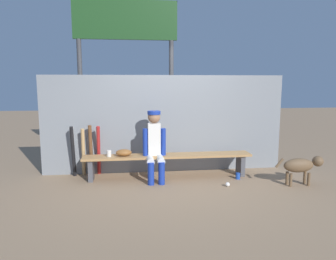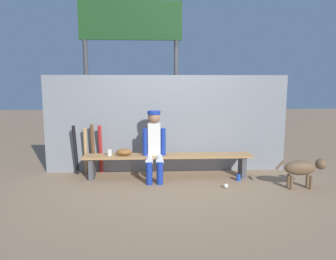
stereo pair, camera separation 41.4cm
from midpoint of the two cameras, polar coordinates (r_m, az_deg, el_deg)
ground_plane at (r=5.81m, az=-2.06°, el=-8.55°), size 30.00×30.00×0.00m
chainlink_fence at (r=6.03m, az=-2.47°, el=1.07°), size 4.61×0.03×1.85m
dugout_bench at (r=5.71m, az=-2.08°, el=-5.28°), size 3.02×0.36×0.42m
player_seated at (r=5.53m, az=-4.56°, el=-2.49°), size 0.41×0.55×1.22m
baseball_glove at (r=5.67m, az=-10.07°, el=-4.06°), size 0.28×0.20×0.12m
bat_aluminum_red at (r=6.00m, az=-14.35°, el=-3.63°), size 0.09×0.28×0.94m
bat_wood_dark at (r=6.00m, az=-15.67°, el=-3.63°), size 0.08×0.14×0.95m
bat_wood_tan at (r=6.04m, az=-16.94°, el=-3.89°), size 0.09×0.19×0.89m
bat_aluminum_black at (r=6.03m, az=-18.65°, el=-3.74°), size 0.07×0.21×0.94m
bat_aluminum_silver at (r=6.06m, az=-18.60°, el=-3.73°), size 0.08×0.15×0.93m
baseball at (r=5.35m, az=8.51°, el=-9.72°), size 0.07×0.07×0.07m
cup_on_ground at (r=5.79m, az=10.49°, el=-8.18°), size 0.08×0.08×0.11m
cup_on_bench at (r=5.68m, az=-12.66°, el=-4.18°), size 0.08×0.08×0.11m
scoreboard at (r=6.99m, az=-8.84°, el=15.77°), size 2.45×0.27×3.65m
dog at (r=5.68m, az=21.09°, el=-6.01°), size 0.84×0.20×0.49m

